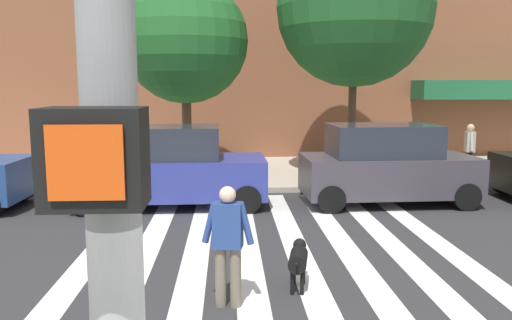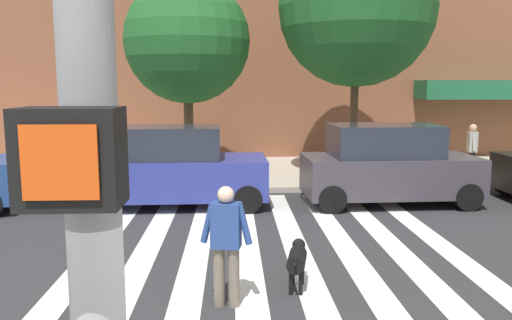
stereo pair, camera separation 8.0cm
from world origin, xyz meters
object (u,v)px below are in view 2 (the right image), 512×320
object	(u,v)px
street_tree_nearest	(187,41)
street_tree_middle	(357,8)
dog_on_leash	(297,259)
pedestrian_bystander	(472,148)
parked_car_behind_first	(170,168)
pedestrian_dog_walker	(226,239)
parked_car_third_in_line	(388,166)

from	to	relation	value
street_tree_nearest	street_tree_middle	size ratio (longest dim) A/B	0.81
dog_on_leash	pedestrian_bystander	world-z (taller)	pedestrian_bystander
parked_car_behind_first	pedestrian_bystander	size ratio (longest dim) A/B	2.80
pedestrian_dog_walker	pedestrian_bystander	xyz separation A→B (m)	(7.17, 8.25, 0.15)
pedestrian_dog_walker	parked_car_third_in_line	bearing A→B (deg)	56.08
street_tree_nearest	dog_on_leash	world-z (taller)	street_tree_nearest
parked_car_behind_first	street_tree_middle	xyz separation A→B (m)	(5.21, 3.14, 4.23)
street_tree_middle	pedestrian_dog_walker	size ratio (longest dim) A/B	4.49
pedestrian_bystander	street_tree_nearest	bearing A→B (deg)	173.71
dog_on_leash	pedestrian_bystander	size ratio (longest dim) A/B	0.60
street_tree_middle	dog_on_leash	distance (m)	10.03
dog_on_leash	pedestrian_bystander	bearing A→B (deg)	51.28
parked_car_behind_first	pedestrian_dog_walker	xyz separation A→B (m)	(1.43, -5.83, -0.03)
street_tree_middle	pedestrian_bystander	distance (m)	5.37
street_tree_nearest	street_tree_middle	distance (m)	5.12
parked_car_behind_first	street_tree_middle	world-z (taller)	street_tree_middle
pedestrian_dog_walker	dog_on_leash	size ratio (longest dim) A/B	1.68
parked_car_behind_first	parked_car_third_in_line	distance (m)	5.35
street_tree_nearest	dog_on_leash	size ratio (longest dim) A/B	6.11
dog_on_leash	street_tree_middle	bearing A→B (deg)	71.77
parked_car_behind_first	dog_on_leash	xyz separation A→B (m)	(2.45, -5.26, -0.51)
dog_on_leash	pedestrian_bystander	xyz separation A→B (m)	(6.15, 7.67, 0.63)
street_tree_nearest	parked_car_third_in_line	bearing A→B (deg)	-32.92
street_tree_nearest	pedestrian_bystander	bearing A→B (deg)	-6.29
street_tree_middle	parked_car_behind_first	bearing A→B (deg)	-148.96
parked_car_third_in_line	street_tree_nearest	xyz separation A→B (m)	(-5.16, 3.34, 3.26)
parked_car_third_in_line	street_tree_middle	size ratio (longest dim) A/B	0.58
street_tree_nearest	pedestrian_dog_walker	world-z (taller)	street_tree_nearest
street_tree_nearest	pedestrian_dog_walker	bearing A→B (deg)	-82.32
pedestrian_bystander	parked_car_behind_first	bearing A→B (deg)	-164.32
dog_on_leash	pedestrian_bystander	distance (m)	9.85
parked_car_behind_first	street_tree_nearest	world-z (taller)	street_tree_nearest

